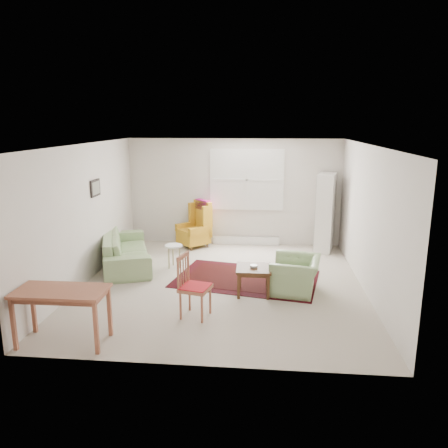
# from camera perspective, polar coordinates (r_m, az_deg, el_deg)

# --- Properties ---
(room) EXTENTS (5.04, 5.54, 2.51)m
(room) POSITION_cam_1_polar(r_m,az_deg,el_deg) (7.86, 0.08, 1.31)
(room) COLOR #BBAE9F
(room) RESTS_ON ground
(rug) EXTENTS (2.84, 2.11, 0.03)m
(rug) POSITION_cam_1_polar(r_m,az_deg,el_deg) (8.26, 2.92, -7.11)
(rug) COLOR black
(rug) RESTS_ON ground
(sofa) EXTENTS (1.59, 2.41, 0.90)m
(sofa) POSITION_cam_1_polar(r_m,az_deg,el_deg) (9.15, -12.75, -2.49)
(sofa) COLOR #8AA970
(sofa) RESTS_ON ground
(armchair) EXTENTS (0.94, 1.04, 0.72)m
(armchair) POSITION_cam_1_polar(r_m,az_deg,el_deg) (7.68, 9.33, -6.13)
(armchair) COLOR #8AA970
(armchair) RESTS_ON ground
(wingback_chair) EXTENTS (0.92, 0.92, 1.09)m
(wingback_chair) POSITION_cam_1_polar(r_m,az_deg,el_deg) (10.21, -4.04, -0.00)
(wingback_chair) COLOR gold
(wingback_chair) RESTS_ON ground
(coffee_table) EXTENTS (0.60, 0.60, 0.48)m
(coffee_table) POSITION_cam_1_polar(r_m,az_deg,el_deg) (7.53, 3.88, -7.35)
(coffee_table) COLOR #4A2C16
(coffee_table) RESTS_ON ground
(stool) EXTENTS (0.41, 0.41, 0.47)m
(stool) POSITION_cam_1_polar(r_m,az_deg,el_deg) (8.87, -6.57, -4.18)
(stool) COLOR white
(stool) RESTS_ON ground
(cabinet) EXTENTS (0.53, 0.77, 1.76)m
(cabinet) POSITION_cam_1_polar(r_m,az_deg,el_deg) (10.09, 13.11, 1.46)
(cabinet) COLOR silver
(cabinet) RESTS_ON ground
(desk) EXTENTS (1.19, 0.60, 0.75)m
(desk) POSITION_cam_1_polar(r_m,az_deg,el_deg) (6.26, -20.29, -11.24)
(desk) COLOR #9F5B40
(desk) RESTS_ON ground
(desk_chair) EXTENTS (0.51, 0.51, 0.97)m
(desk_chair) POSITION_cam_1_polar(r_m,az_deg,el_deg) (6.59, -3.77, -8.14)
(desk_chair) COLOR #9F5B40
(desk_chair) RESTS_ON ground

